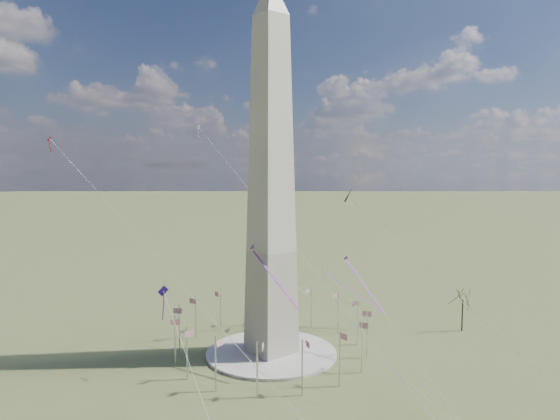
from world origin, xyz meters
TOP-DOWN VIEW (x-y plane):
  - ground at (0.00, 0.00)m, footprint 2000.00×2000.00m
  - plaza at (0.00, 0.00)m, footprint 36.00×36.00m
  - washington_monument at (0.00, 0.00)m, footprint 15.56×15.56m
  - flagpole_ring at (-0.00, -0.00)m, footprint 54.40×54.40m
  - tree_near at (58.65, -22.52)m, footprint 8.53×8.53m
  - kite_delta_black at (33.61, 2.26)m, footprint 17.44×16.36m
  - kite_diamond_purple at (-29.43, 5.05)m, footprint 1.74×2.88m
  - kite_streamer_left at (21.17, -12.89)m, footprint 4.94×18.37m
  - kite_streamer_mid at (-5.77, -5.92)m, footprint 1.79×19.11m
  - kite_streamer_right at (32.91, 3.73)m, footprint 12.39×17.86m
  - kite_small_red at (-45.17, 39.36)m, footprint 1.45×2.15m
  - kite_small_white at (6.10, 48.91)m, footprint 1.17×1.91m

SIDE VIEW (x-z plane):
  - ground at x=0.00m, z-range 0.00..0.00m
  - plaza at x=0.00m, z-range 0.00..0.80m
  - flagpole_ring at x=0.00m, z-range 0.77..13.77m
  - tree_near at x=58.65m, z-range 3.18..18.10m
  - kite_streamer_right at x=32.91m, z-range 6.54..20.68m
  - kite_diamond_purple at x=-29.43m, z-range 16.13..24.96m
  - kite_streamer_left at x=21.17m, z-range 14.23..26.96m
  - kite_streamer_mid at x=-5.77m, z-range 19.06..32.19m
  - kite_delta_black at x=33.61m, z-range 33.16..49.21m
  - washington_monument at x=0.00m, z-range -2.05..97.95m
  - kite_small_red at x=-45.17m, z-range 56.49..61.05m
  - kite_small_white at x=6.10m, z-range 62.64..67.23m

